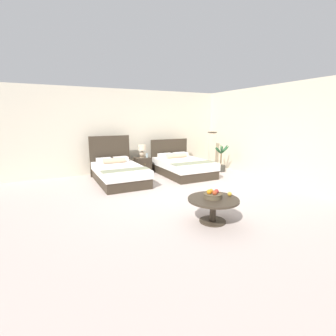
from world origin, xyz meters
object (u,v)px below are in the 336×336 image
at_px(potted_palm, 221,163).
at_px(vase, 147,155).
at_px(bed_near_window, 119,172).
at_px(coffee_table, 213,204).
at_px(loose_apple, 230,194).
at_px(fruit_bowl, 213,195).
at_px(floor_lamp_corner, 212,150).
at_px(bed_near_corner, 182,166).
at_px(nightstand, 143,165).
at_px(table_lamp, 142,150).

bearing_deg(potted_palm, vase, 159.33).
relative_size(bed_near_window, potted_palm, 2.28).
bearing_deg(vase, potted_palm, -20.67).
xyz_separation_m(coffee_table, loose_apple, (0.35, -0.02, 0.14)).
height_order(fruit_bowl, floor_lamp_corner, floor_lamp_corner).
bearing_deg(bed_near_window, bed_near_corner, -0.36).
xyz_separation_m(nightstand, fruit_bowl, (-0.26, -4.22, 0.23)).
bearing_deg(bed_near_window, nightstand, 37.17).
relative_size(coffee_table, loose_apple, 11.72).
height_order(fruit_bowl, potted_palm, potted_palm).
bearing_deg(loose_apple, nightstand, 91.11).
bearing_deg(table_lamp, coffee_table, -93.53).
bearing_deg(fruit_bowl, vase, 84.48).
bearing_deg(coffee_table, vase, 84.44).
xyz_separation_m(bed_near_window, floor_lamp_corner, (3.66, 0.53, 0.38)).
height_order(coffee_table, floor_lamp_corner, floor_lamp_corner).
relative_size(bed_near_window, table_lamp, 5.04).
bearing_deg(loose_apple, bed_near_corner, 74.03).
xyz_separation_m(bed_near_window, nightstand, (1.02, 0.78, -0.02)).
xyz_separation_m(floor_lamp_corner, potted_palm, (-0.10, -0.69, -0.37)).
distance_m(bed_near_corner, vase, 1.24).
relative_size(bed_near_corner, coffee_table, 2.30).
distance_m(table_lamp, coffee_table, 4.31).
relative_size(nightstand, potted_palm, 0.57).
bearing_deg(potted_palm, loose_apple, -126.28).
relative_size(bed_near_window, floor_lamp_corner, 1.61).
xyz_separation_m(bed_near_window, vase, (1.17, 0.74, 0.31)).
bearing_deg(potted_palm, table_lamp, 159.24).
distance_m(table_lamp, fruit_bowl, 4.26).
height_order(vase, loose_apple, vase).
distance_m(bed_near_window, coffee_table, 3.56).
distance_m(nightstand, floor_lamp_corner, 2.67).
bearing_deg(fruit_bowl, nightstand, 86.52).
bearing_deg(floor_lamp_corner, bed_near_window, -171.77).
bearing_deg(floor_lamp_corner, loose_apple, -122.36).
relative_size(bed_near_window, bed_near_corner, 1.03).
bearing_deg(coffee_table, fruit_bowl, 78.48).
bearing_deg(fruit_bowl, bed_near_corner, 68.74).
relative_size(bed_near_window, loose_apple, 27.81).
relative_size(floor_lamp_corner, potted_palm, 1.42).
height_order(bed_near_corner, coffee_table, bed_near_corner).
xyz_separation_m(nightstand, floor_lamp_corner, (2.63, -0.25, 0.40)).
xyz_separation_m(vase, loose_apple, (-0.06, -4.23, -0.12)).
bearing_deg(bed_near_window, potted_palm, -2.62).
height_order(bed_near_corner, nightstand, bed_near_corner).
bearing_deg(bed_near_corner, floor_lamp_corner, 19.25).
relative_size(table_lamp, floor_lamp_corner, 0.32).
bearing_deg(potted_palm, bed_near_window, 177.38).
distance_m(bed_near_window, nightstand, 1.28).
bearing_deg(potted_palm, nightstand, 159.64).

